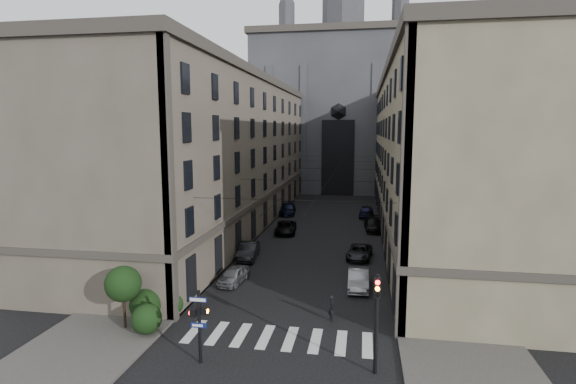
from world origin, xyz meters
The scene contains 19 objects.
sidewalk_left centered at (-10.50, 36.00, 0.07)m, with size 7.00×80.00×0.15m, color #383533.
sidewalk_right centered at (10.50, 36.00, 0.07)m, with size 7.00×80.00×0.15m, color #383533.
zebra_crossing centered at (0.00, 5.00, 0.01)m, with size 11.00×3.20×0.01m, color beige.
building_left centered at (-13.44, 36.00, 9.34)m, with size 13.60×60.60×18.85m.
building_right centered at (13.44, 36.00, 9.34)m, with size 13.60×60.60×18.85m.
gothic_tower centered at (0.00, 74.96, 17.80)m, with size 35.00×23.00×58.00m.
pedestrian_signal_left centered at (-3.51, 1.50, 2.32)m, with size 1.02×0.38×4.00m.
traffic_light_right centered at (5.60, 1.92, 3.29)m, with size 0.34×0.50×5.20m.
shrub_cluster centered at (-8.72, 5.01, 1.80)m, with size 3.90×4.40×3.90m.
tram_wires centered at (0.00, 35.63, 7.25)m, with size 14.00×60.00×0.43m.
car_left_near centered at (-5.29, 13.77, 0.66)m, with size 1.57×3.89×1.33m, color gray.
car_left_midnear centered at (-5.89, 20.65, 0.78)m, with size 1.65×4.72×1.56m, color black.
car_left_midfar centered at (-4.20, 31.71, 0.71)m, with size 2.35×5.09×1.41m, color black.
car_left_far centered at (-5.97, 43.58, 0.78)m, with size 2.19×5.38×1.56m, color black.
car_right_near centered at (4.59, 14.29, 0.74)m, with size 1.57×4.50×1.48m, color gray.
car_right_midnear centered at (4.58, 22.56, 0.64)m, with size 2.13×4.62×1.28m, color black.
car_right_midfar centered at (6.20, 34.83, 0.78)m, with size 2.17×5.34×1.55m, color black.
car_right_far centered at (5.31, 43.26, 0.80)m, with size 1.89×4.69×1.60m, color black.
pedestrian centered at (2.97, 8.00, 0.84)m, with size 0.62×0.40×1.69m, color black.
Camera 1 is at (4.81, -19.73, 12.28)m, focal length 28.00 mm.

